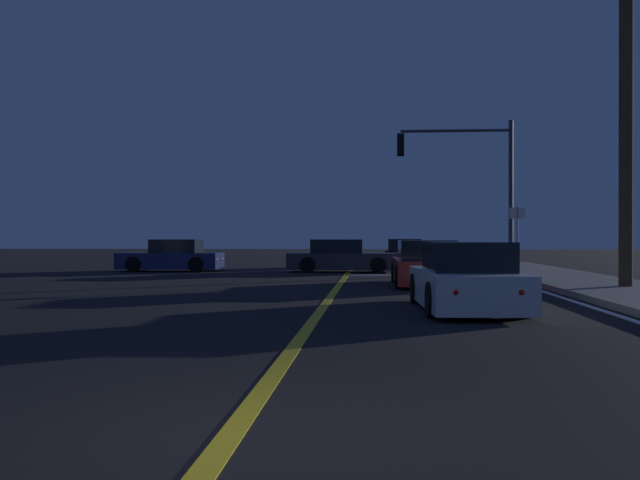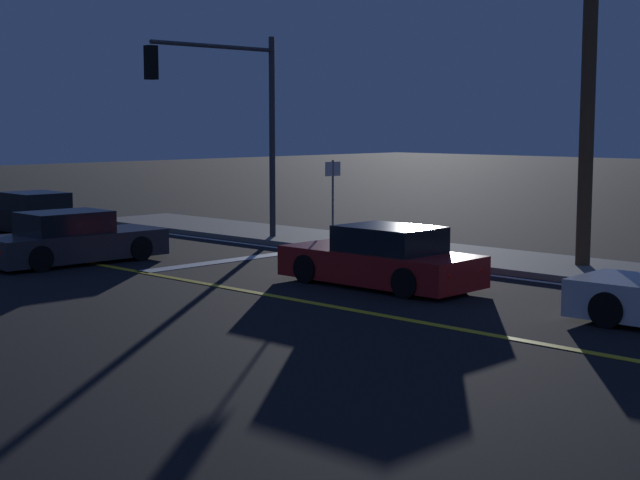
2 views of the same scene
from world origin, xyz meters
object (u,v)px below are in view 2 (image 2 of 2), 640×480
at_px(car_mid_block_red, 382,260).
at_px(traffic_signal_near_right, 231,104).
at_px(street_sign_corner, 333,190).
at_px(car_following_oncoming_charcoal, 73,240).
at_px(car_parked_curb_black, 33,215).
at_px(utility_pole_right, 589,65).

xyz_separation_m(car_mid_block_red, traffic_signal_near_right, (2.33, 7.73, 3.54)).
bearing_deg(street_sign_corner, traffic_signal_near_right, 115.26).
xyz_separation_m(car_mid_block_red, car_following_oncoming_charcoal, (-2.82, 8.03, -0.00)).
xyz_separation_m(car_following_oncoming_charcoal, traffic_signal_near_right, (5.14, -0.30, 3.54)).
bearing_deg(traffic_signal_near_right, car_parked_curb_black, -72.55).
bearing_deg(car_following_oncoming_charcoal, car_parked_curb_black, 160.34).
relative_size(car_following_oncoming_charcoal, street_sign_corner, 1.83).
distance_m(car_following_oncoming_charcoal, car_parked_curb_black, 7.58).
bearing_deg(utility_pole_right, street_sign_corner, 101.25).
height_order(car_mid_block_red, car_following_oncoming_charcoal, same).
bearing_deg(street_sign_corner, utility_pole_right, -78.75).
xyz_separation_m(car_mid_block_red, car_parked_curb_black, (0.03, 15.05, -0.00)).
relative_size(car_mid_block_red, traffic_signal_near_right, 0.76).
distance_m(utility_pole_right, street_sign_corner, 7.87).
relative_size(traffic_signal_near_right, utility_pole_right, 0.64).
bearing_deg(car_following_oncoming_charcoal, traffic_signal_near_right, 89.05).
distance_m(car_parked_curb_black, utility_pole_right, 18.40).
distance_m(car_mid_block_red, utility_pole_right, 6.99).
relative_size(car_following_oncoming_charcoal, traffic_signal_near_right, 0.76).
height_order(car_mid_block_red, car_parked_curb_black, same).
distance_m(traffic_signal_near_right, utility_pole_right, 10.24).
xyz_separation_m(car_following_oncoming_charcoal, street_sign_corner, (6.46, -3.10, 1.13)).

